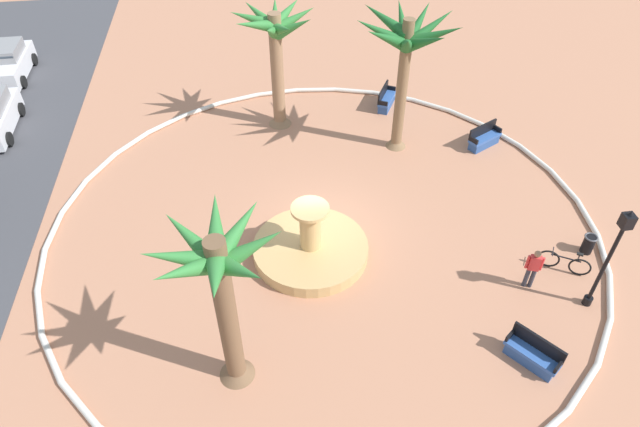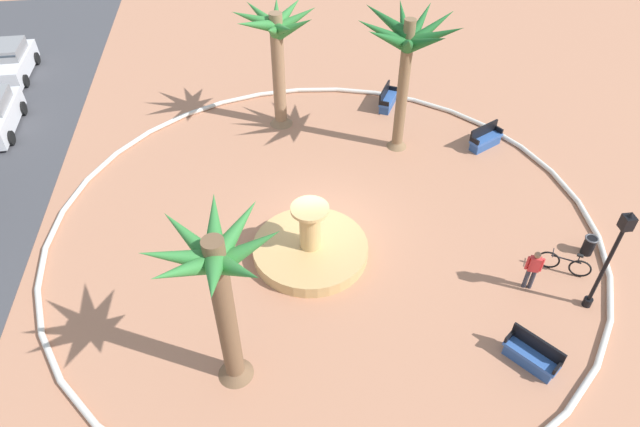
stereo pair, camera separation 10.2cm
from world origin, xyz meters
TOP-DOWN VIEW (x-y plane):
  - ground_plane at (0.00, 0.00)m, footprint 80.00×80.00m
  - plaza_curb at (0.00, 0.00)m, footprint 19.93×19.93m
  - fountain at (-1.37, 0.65)m, footprint 3.99×3.99m
  - palm_tree_near_fountain at (7.10, 1.03)m, footprint 3.60×3.69m
  - palm_tree_by_curb at (-5.79, 3.32)m, footprint 3.47×3.41m
  - palm_tree_mid_plaza at (4.66, -3.82)m, footprint 4.10×4.16m
  - bench_east at (7.90, -4.10)m, footprint 1.65×1.19m
  - bench_west at (4.13, -7.58)m, footprint 1.20×1.65m
  - bench_north at (-6.54, -5.13)m, footprint 1.57×1.38m
  - lamppost at (-4.72, -7.82)m, footprint 0.32×0.32m
  - trash_bin at (-2.53, -8.91)m, footprint 0.46×0.46m
  - bicycle_red_frame at (-3.26, -7.68)m, footprint 0.93×1.51m
  - person_cyclist_helmet at (-3.75, -6.23)m, footprint 0.30×0.51m
  - parked_car_rightmost at (13.36, 14.42)m, footprint 4.04×1.99m

SIDE VIEW (x-z plane):
  - ground_plane at x=0.00m, z-range 0.00..0.00m
  - plaza_curb at x=0.00m, z-range 0.00..0.20m
  - fountain at x=-1.37m, z-range -0.77..1.39m
  - bench_east at x=7.90m, z-range -0.15..0.85m
  - bench_west at x=4.13m, z-range -0.15..0.85m
  - bench_north at x=-6.54m, z-range -0.15..0.85m
  - bicycle_red_frame at x=-3.26m, z-range -0.09..0.86m
  - trash_bin at x=-2.53m, z-range 0.02..0.75m
  - parked_car_rightmost at x=13.36m, z-range -0.05..1.61m
  - person_cyclist_helmet at x=-3.75m, z-range 0.09..1.70m
  - lamppost at x=-4.72m, z-range 0.34..4.30m
  - palm_tree_near_fountain at x=7.10m, z-range 1.29..6.73m
  - palm_tree_by_curb at x=-5.79m, z-range 1.26..6.86m
  - palm_tree_mid_plaza at x=4.66m, z-range 1.60..7.55m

